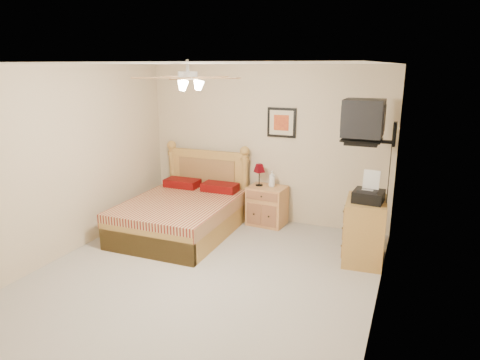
# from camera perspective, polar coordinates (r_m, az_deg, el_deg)

# --- Properties ---
(floor) EXTENTS (4.50, 4.50, 0.00)m
(floor) POSITION_cam_1_polar(r_m,az_deg,el_deg) (5.33, -5.08, -12.77)
(floor) COLOR #9E988F
(floor) RESTS_ON ground
(ceiling) EXTENTS (4.00, 4.50, 0.04)m
(ceiling) POSITION_cam_1_polar(r_m,az_deg,el_deg) (4.72, -5.80, 15.20)
(ceiling) COLOR white
(ceiling) RESTS_ON ground
(wall_back) EXTENTS (4.00, 0.04, 2.50)m
(wall_back) POSITION_cam_1_polar(r_m,az_deg,el_deg) (6.89, 3.39, 4.73)
(wall_back) COLOR beige
(wall_back) RESTS_ON ground
(wall_front) EXTENTS (4.00, 0.04, 2.50)m
(wall_front) POSITION_cam_1_polar(r_m,az_deg,el_deg) (3.18, -24.98, -9.21)
(wall_front) COLOR beige
(wall_front) RESTS_ON ground
(wall_left) EXTENTS (0.04, 4.50, 2.50)m
(wall_left) POSITION_cam_1_polar(r_m,az_deg,el_deg) (6.06, -22.39, 2.17)
(wall_left) COLOR beige
(wall_left) RESTS_ON ground
(wall_right) EXTENTS (0.04, 4.50, 2.50)m
(wall_right) POSITION_cam_1_polar(r_m,az_deg,el_deg) (4.34, 18.63, -2.25)
(wall_right) COLOR beige
(wall_right) RESTS_ON ground
(bed) EXTENTS (1.48, 1.93, 1.24)m
(bed) POSITION_cam_1_polar(r_m,az_deg,el_deg) (6.44, -8.09, -1.93)
(bed) COLOR #AA7A3C
(bed) RESTS_ON ground
(nightstand) EXTENTS (0.61, 0.47, 0.63)m
(nightstand) POSITION_cam_1_polar(r_m,az_deg,el_deg) (6.86, 3.63, -3.42)
(nightstand) COLOR #C5713C
(nightstand) RESTS_ON ground
(table_lamp) EXTENTS (0.21, 0.21, 0.35)m
(table_lamp) POSITION_cam_1_polar(r_m,az_deg,el_deg) (6.79, 2.58, 0.70)
(table_lamp) COLOR #50030B
(table_lamp) RESTS_ON nightstand
(lotion_bottle) EXTENTS (0.10, 0.10, 0.26)m
(lotion_bottle) POSITION_cam_1_polar(r_m,az_deg,el_deg) (6.75, 4.28, 0.17)
(lotion_bottle) COLOR white
(lotion_bottle) RESTS_ON nightstand
(framed_picture) EXTENTS (0.46, 0.04, 0.46)m
(framed_picture) POSITION_cam_1_polar(r_m,az_deg,el_deg) (6.74, 5.57, 7.62)
(framed_picture) COLOR black
(framed_picture) RESTS_ON wall_back
(dresser) EXTENTS (0.55, 0.74, 0.83)m
(dresser) POSITION_cam_1_polar(r_m,az_deg,el_deg) (5.79, 16.26, -6.48)
(dresser) COLOR #A6753A
(dresser) RESTS_ON ground
(fax_machine) EXTENTS (0.38, 0.41, 0.38)m
(fax_machine) POSITION_cam_1_polar(r_m,az_deg,el_deg) (5.53, 16.85, -0.92)
(fax_machine) COLOR black
(fax_machine) RESTS_ON dresser
(magazine_lower) EXTENTS (0.20, 0.26, 0.02)m
(magazine_lower) POSITION_cam_1_polar(r_m,az_deg,el_deg) (5.88, 16.72, -1.79)
(magazine_lower) COLOR beige
(magazine_lower) RESTS_ON dresser
(magazine_upper) EXTENTS (0.20, 0.26, 0.02)m
(magazine_upper) POSITION_cam_1_polar(r_m,az_deg,el_deg) (5.88, 16.72, -1.56)
(magazine_upper) COLOR gray
(magazine_upper) RESTS_ON magazine_lower
(wall_tv) EXTENTS (0.56, 0.46, 0.58)m
(wall_tv) POSITION_cam_1_polar(r_m,az_deg,el_deg) (5.56, 17.65, 7.40)
(wall_tv) COLOR black
(wall_tv) RESTS_ON wall_right
(ceiling_fan) EXTENTS (1.14, 1.14, 0.28)m
(ceiling_fan) POSITION_cam_1_polar(r_m,az_deg,el_deg) (4.54, -6.98, 13.40)
(ceiling_fan) COLOR silver
(ceiling_fan) RESTS_ON ceiling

